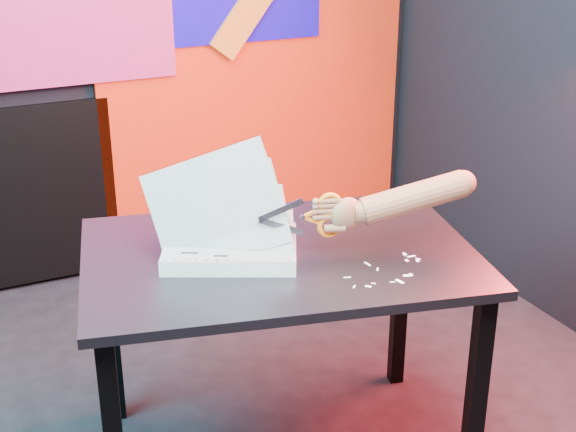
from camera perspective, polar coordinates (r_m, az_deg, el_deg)
room at (r=2.34m, az=-2.70°, el=12.09°), size 3.01×3.01×2.71m
backdrop at (r=3.80m, az=-10.47°, el=9.74°), size 2.88×0.05×2.08m
work_table at (r=2.46m, az=-0.62°, el=-4.52°), size 1.31×1.02×0.75m
printout_stack at (r=2.38m, az=-4.16°, el=-2.11°), size 0.47×0.42×0.36m
scissors at (r=2.34m, az=2.56°, el=0.02°), size 0.24×0.08×0.14m
hand_forearm at (r=2.38m, az=8.13°, el=1.13°), size 0.47×0.17×0.17m
paper_clippings at (r=2.32m, az=7.51°, el=-3.86°), size 0.27×0.17×0.00m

